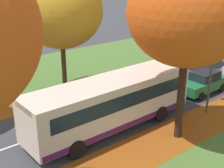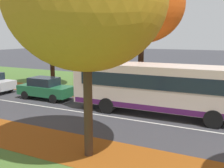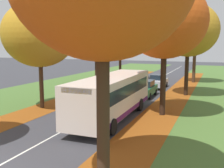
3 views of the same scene
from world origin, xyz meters
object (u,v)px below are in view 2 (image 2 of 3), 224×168
bus (159,86)px  car_green_lead (45,88)px  tree_right_mid (50,13)px  streetlamp_right (89,48)px  tree_right_near (142,5)px

bus → car_green_lead: 8.73m
car_green_lead → tree_right_mid: bearing=31.9°
streetlamp_right → bus: 6.64m
tree_right_near → bus: bearing=-142.8°
tree_right_mid → bus: bearing=-108.7°
tree_right_mid → car_green_lead: (-3.70, -2.31, -5.82)m
tree_right_mid → car_green_lead: tree_right_mid is taller
tree_right_near → streetlamp_right: 4.94m
streetlamp_right → bus: size_ratio=0.57×
tree_right_near → bus: size_ratio=0.91×
car_green_lead → tree_right_near: bearing=-64.8°
tree_right_near → car_green_lead: bearing=115.2°
tree_right_near → streetlamp_right: bearing=106.5°
tree_right_near → bus: tree_right_near is taller
streetlamp_right → car_green_lead: (-1.91, 2.66, -2.92)m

